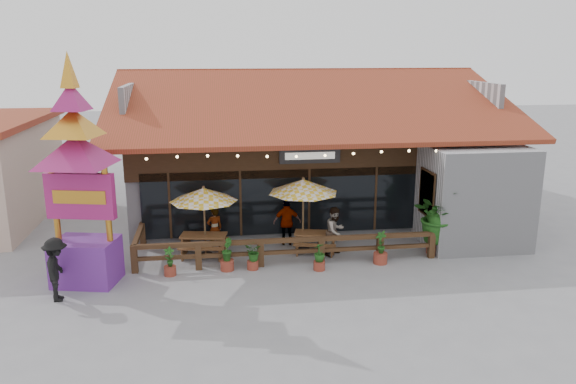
{
  "coord_description": "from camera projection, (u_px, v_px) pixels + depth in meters",
  "views": [
    {
      "loc": [
        -3.96,
        -17.62,
        6.85
      ],
      "look_at": [
        -1.33,
        1.5,
        1.96
      ],
      "focal_mm": 35.0,
      "sensor_mm": 36.0,
      "label": 1
    }
  ],
  "objects": [
    {
      "name": "planter_b",
      "position": [
        227.0,
        256.0,
        17.87
      ],
      "size": [
        0.43,
        0.43,
        1.06
      ],
      "color": "maroon",
      "rests_on": "ground"
    },
    {
      "name": "planter_e",
      "position": [
        381.0,
        250.0,
        18.45
      ],
      "size": [
        0.46,
        0.48,
        1.12
      ],
      "color": "maroon",
      "rests_on": "ground"
    },
    {
      "name": "pedestrian",
      "position": [
        56.0,
        270.0,
        15.62
      ],
      "size": [
        0.83,
        1.26,
        1.83
      ],
      "primitive_type": "imported",
      "rotation": [
        0.0,
        0.0,
        1.7
      ],
      "color": "black",
      "rests_on": "ground"
    },
    {
      "name": "picnic_table_left",
      "position": [
        204.0,
        241.0,
        19.19
      ],
      "size": [
        1.75,
        1.58,
        0.74
      ],
      "color": "brown",
      "rests_on": "ground"
    },
    {
      "name": "picnic_table_right",
      "position": [
        315.0,
        239.0,
        19.56
      ],
      "size": [
        1.71,
        1.56,
        0.7
      ],
      "color": "brown",
      "rests_on": "ground"
    },
    {
      "name": "umbrella_right",
      "position": [
        303.0,
        186.0,
        19.37
      ],
      "size": [
        2.75,
        2.75,
        2.61
      ],
      "color": "brown",
      "rests_on": "ground"
    },
    {
      "name": "tropical_plant",
      "position": [
        437.0,
        217.0,
        19.17
      ],
      "size": [
        2.19,
        2.14,
        2.3
      ],
      "color": "maroon",
      "rests_on": "ground"
    },
    {
      "name": "diner_a",
      "position": [
        215.0,
        229.0,
        19.69
      ],
      "size": [
        0.65,
        0.53,
        1.53
      ],
      "primitive_type": "imported",
      "rotation": [
        0.0,
        0.0,
        3.48
      ],
      "color": "#341F10",
      "rests_on": "ground"
    },
    {
      "name": "diner_b",
      "position": [
        335.0,
        231.0,
        19.15
      ],
      "size": [
        1.04,
        1.02,
        1.7
      ],
      "primitive_type": "imported",
      "rotation": [
        0.0,
        0.0,
        0.69
      ],
      "color": "#341F10",
      "rests_on": "ground"
    },
    {
      "name": "restaurant_building",
      "position": [
        308.0,
        158.0,
        24.97
      ],
      "size": [
        15.5,
        14.73,
        6.09
      ],
      "color": "silver",
      "rests_on": "ground"
    },
    {
      "name": "ground",
      "position": [
        332.0,
        257.0,
        19.13
      ],
      "size": [
        100.0,
        100.0,
        0.0
      ],
      "primitive_type": "plane",
      "color": "gray",
      "rests_on": "ground"
    },
    {
      "name": "patio_railing",
      "position": [
        267.0,
        246.0,
        18.42
      ],
      "size": [
        10.0,
        2.6,
        0.92
      ],
      "color": "#432918",
      "rests_on": "ground"
    },
    {
      "name": "diner_c",
      "position": [
        287.0,
        222.0,
        20.17
      ],
      "size": [
        1.01,
        0.45,
        1.7
      ],
      "primitive_type": "imported",
      "rotation": [
        0.0,
        0.0,
        3.11
      ],
      "color": "#341F10",
      "rests_on": "ground"
    },
    {
      "name": "umbrella_left",
      "position": [
        204.0,
        195.0,
        18.8
      ],
      "size": [
        2.31,
        2.31,
        2.45
      ],
      "color": "brown",
      "rests_on": "ground"
    },
    {
      "name": "thai_sign_tower",
      "position": [
        77.0,
        157.0,
        16.1
      ],
      "size": [
        3.24,
        3.24,
        7.35
      ],
      "color": "#65268B",
      "rests_on": "ground"
    },
    {
      "name": "planter_d",
      "position": [
        319.0,
        257.0,
        17.9
      ],
      "size": [
        0.47,
        0.47,
        0.91
      ],
      "color": "maroon",
      "rests_on": "ground"
    },
    {
      "name": "planter_c",
      "position": [
        253.0,
        255.0,
        17.95
      ],
      "size": [
        0.65,
        0.6,
        0.89
      ],
      "color": "maroon",
      "rests_on": "ground"
    },
    {
      "name": "planter_a",
      "position": [
        170.0,
        264.0,
        17.48
      ],
      "size": [
        0.38,
        0.38,
        0.92
      ],
      "color": "maroon",
      "rests_on": "ground"
    }
  ]
}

